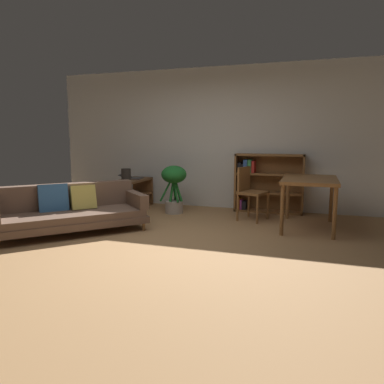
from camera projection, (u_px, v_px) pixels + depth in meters
name	position (u px, v px, depth m)	size (l,w,h in m)	color
ground_plane	(166.00, 244.00, 4.72)	(8.16, 8.16, 0.00)	#A87A4C
back_wall_panel	(218.00, 139.00, 7.05)	(6.80, 0.10, 2.70)	silver
fabric_couch	(70.00, 210.00, 5.31)	(2.05, 2.10, 0.71)	olive
media_console	(131.00, 195.00, 7.00)	(0.44, 1.11, 0.57)	brown
open_laptop	(132.00, 177.00, 7.14)	(0.48, 0.37, 0.08)	#333338
desk_speaker	(126.00, 175.00, 6.68)	(0.18, 0.18, 0.23)	#2D2823
potted_floor_plant	(174.00, 184.00, 6.57)	(0.47, 0.46, 0.87)	#9E9389
dining_table	(310.00, 184.00, 5.45)	(0.79, 1.22, 0.77)	brown
dining_chair_near	(250.00, 190.00, 6.05)	(0.50, 0.54, 0.88)	brown
bookshelf	(265.00, 182.00, 6.72)	(1.24, 0.30, 1.07)	brown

